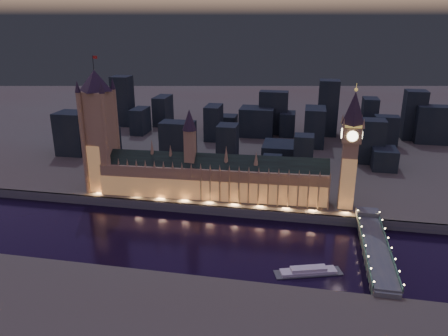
% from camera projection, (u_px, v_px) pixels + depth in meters
% --- Properties ---
extents(ground_plane, '(2000.00, 2000.00, 0.00)m').
position_uv_depth(ground_plane, '(204.00, 237.00, 334.83)').
color(ground_plane, black).
rests_on(ground_plane, ground).
extents(north_bank, '(2000.00, 960.00, 8.00)m').
position_uv_depth(north_bank, '(269.00, 104.00, 815.21)').
color(north_bank, brown).
rests_on(north_bank, ground).
extents(embankment_wall, '(2000.00, 2.50, 8.00)m').
position_uv_depth(embankment_wall, '(215.00, 211.00, 371.48)').
color(embankment_wall, '#404D52').
rests_on(embankment_wall, ground).
extents(palace_of_westminster, '(202.00, 28.90, 78.00)m').
position_uv_depth(palace_of_westminster, '(212.00, 177.00, 384.63)').
color(palace_of_westminster, '#9B764F').
rests_on(palace_of_westminster, north_bank).
extents(victoria_tower, '(31.68, 31.68, 121.11)m').
position_uv_depth(victoria_tower, '(99.00, 126.00, 389.41)').
color(victoria_tower, '#9B764F').
rests_on(victoria_tower, north_bank).
extents(elizabeth_tower, '(18.00, 18.00, 103.82)m').
position_uv_depth(elizabeth_tower, '(351.00, 141.00, 351.01)').
color(elizabeth_tower, '#9B764F').
rests_on(elizabeth_tower, north_bank).
extents(westminster_bridge, '(17.51, 113.00, 15.90)m').
position_uv_depth(westminster_bridge, '(374.00, 248.00, 307.28)').
color(westminster_bridge, '#404D52').
rests_on(westminster_bridge, ground).
extents(river_boat, '(45.99, 23.81, 4.50)m').
position_uv_depth(river_boat, '(308.00, 271.00, 288.04)').
color(river_boat, '#404D52').
rests_on(river_boat, ground).
extents(city_backdrop, '(494.62, 215.63, 73.41)m').
position_uv_depth(city_backdrop, '(272.00, 125.00, 548.40)').
color(city_backdrop, black).
rests_on(city_backdrop, north_bank).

